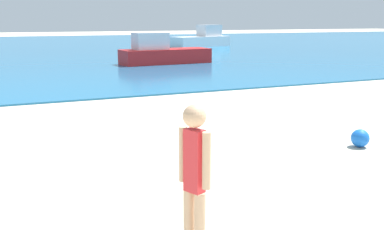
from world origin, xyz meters
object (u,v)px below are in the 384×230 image
(person_standing, at_px, (194,178))
(boat_near, at_px, (162,53))
(beach_ball, at_px, (360,138))
(boat_far, at_px, (203,39))

(person_standing, height_order, boat_near, boat_near)
(boat_near, xyz_separation_m, beach_ball, (-2.26, -17.81, -0.49))
(boat_far, distance_m, beach_ball, 34.22)
(boat_near, relative_size, beach_ball, 14.49)
(person_standing, xyz_separation_m, boat_far, (16.60, 35.00, -0.24))
(boat_near, bearing_deg, person_standing, -113.49)
(boat_near, bearing_deg, beach_ball, -101.38)
(boat_near, height_order, beach_ball, boat_near)
(person_standing, distance_m, boat_far, 38.73)
(boat_far, relative_size, beach_ball, 16.94)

